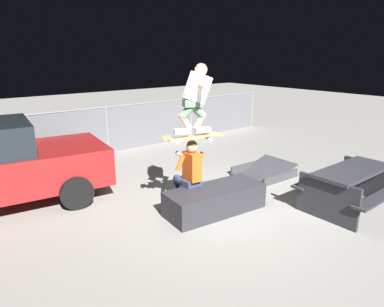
# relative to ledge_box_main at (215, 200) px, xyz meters

# --- Properties ---
(ground_plane) EXTENTS (40.00, 40.00, 0.00)m
(ground_plane) POSITION_rel_ledge_box_main_xyz_m (0.19, 0.14, -0.23)
(ground_plane) COLOR gray
(ledge_box_main) EXTENTS (1.85, 0.88, 0.45)m
(ledge_box_main) POSITION_rel_ledge_box_main_xyz_m (0.00, 0.00, 0.00)
(ledge_box_main) COLOR #28282D
(ledge_box_main) RESTS_ON ground
(person_sitting_on_ledge) EXTENTS (0.60, 0.77, 1.29)m
(person_sitting_on_ledge) POSITION_rel_ledge_box_main_xyz_m (-0.25, 0.43, 0.48)
(person_sitting_on_ledge) COLOR #2D3856
(person_sitting_on_ledge) RESTS_ON ground
(skateboard) EXTENTS (1.02, 0.57, 0.13)m
(skateboard) POSITION_rel_ledge_box_main_xyz_m (-0.34, 0.21, 1.15)
(skateboard) COLOR #AD8451
(skater_airborne) EXTENTS (0.63, 0.85, 1.12)m
(skater_airborne) POSITION_rel_ledge_box_main_xyz_m (-0.29, 0.19, 1.84)
(skater_airborne) COLOR white
(kicker_ramp) EXTENTS (1.27, 1.05, 0.40)m
(kicker_ramp) POSITION_rel_ledge_box_main_xyz_m (2.14, 0.68, -0.16)
(kicker_ramp) COLOR #38383D
(kicker_ramp) RESTS_ON ground
(picnic_table_back) EXTENTS (1.70, 1.34, 0.75)m
(picnic_table_back) POSITION_rel_ledge_box_main_xyz_m (2.01, -1.41, 0.27)
(picnic_table_back) COLOR #28282D
(picnic_table_back) RESTS_ON ground
(fence_back) EXTENTS (12.05, 0.05, 1.32)m
(fence_back) POSITION_rel_ledge_box_main_xyz_m (0.19, 4.68, 0.48)
(fence_back) COLOR slate
(fence_back) RESTS_ON ground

